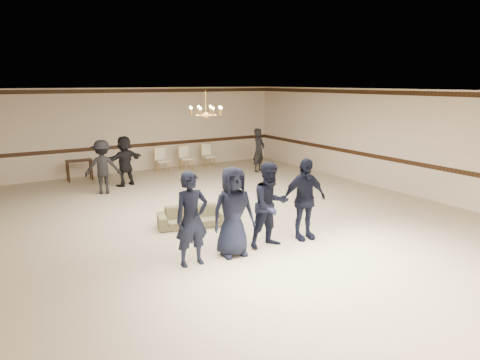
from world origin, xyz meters
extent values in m
cube|color=#BEB392|center=(0.00, 0.00, 0.00)|extent=(12.00, 14.00, 0.01)
cube|color=#33261C|center=(0.00, 0.00, 3.20)|extent=(12.00, 14.00, 0.01)
cube|color=beige|center=(0.00, 7.00, 1.60)|extent=(12.00, 0.01, 3.20)
cube|color=beige|center=(6.00, 0.00, 1.60)|extent=(0.01, 14.00, 3.20)
cube|color=black|center=(0.00, 6.99, 1.00)|extent=(12.00, 0.02, 0.14)
cube|color=black|center=(0.00, 6.99, 3.08)|extent=(12.00, 0.02, 0.14)
imported|color=black|center=(-1.95, -2.21, 0.90)|extent=(0.66, 0.44, 1.81)
imported|color=black|center=(-1.05, -2.21, 0.90)|extent=(0.94, 0.66, 1.81)
imported|color=black|center=(-0.15, -2.21, 0.90)|extent=(0.89, 0.69, 1.81)
imported|color=black|center=(0.75, -2.21, 0.90)|extent=(1.11, 0.58, 1.81)
imported|color=#6A6747|center=(-1.00, -0.17, 0.24)|extent=(1.76, 1.06, 0.48)
imported|color=black|center=(-2.02, 4.12, 0.84)|extent=(1.21, 0.89, 1.68)
imported|color=black|center=(-1.12, 4.82, 0.84)|extent=(1.63, 1.01, 1.68)
imported|color=black|center=(3.98, 4.42, 0.84)|extent=(0.73, 0.64, 1.68)
cube|color=black|center=(-2.28, 6.42, 0.37)|extent=(0.89, 0.41, 0.74)
camera|label=1|loc=(-5.18, -9.27, 3.40)|focal=32.34mm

